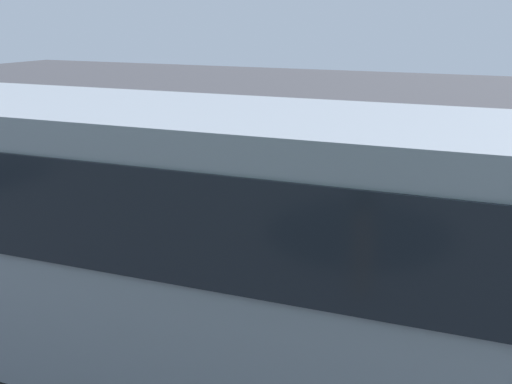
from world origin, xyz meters
name	(u,v)px	position (x,y,z in m)	size (l,w,h in m)	color
ground_plane	(266,261)	(0.00, 0.00, 0.00)	(80.00, 80.00, 0.00)	#38383D
tour_bus	(189,258)	(-1.06, 4.36, 1.64)	(9.79, 2.71, 3.25)	#8C939E
spectator_far_left	(377,255)	(-2.38, 1.59, 0.98)	(0.58, 0.36, 1.66)	black
spectator_left	(281,246)	(-1.05, 1.83, 0.99)	(0.57, 0.33, 1.68)	black
spectator_centre	(210,231)	(0.18, 1.65, 0.99)	(0.58, 0.36, 1.68)	black
spectator_right	(159,219)	(1.17, 1.52, 1.03)	(0.57, 0.32, 1.73)	#473823
parked_motorcycle_silver	(383,322)	(-2.75, 2.58, 0.48)	(2.05, 0.64, 0.99)	black
stunt_motorcycle	(204,155)	(2.96, -3.16, 1.04)	(1.90, 0.79, 1.83)	black
bay_line_b	(402,270)	(-2.24, -0.59, 0.00)	(0.11, 3.78, 0.01)	white
bay_line_c	(255,247)	(0.49, -0.59, 0.00)	(0.11, 4.69, 0.01)	white
bay_line_d	(131,228)	(3.21, -0.59, 0.00)	(0.11, 4.20, 0.01)	white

